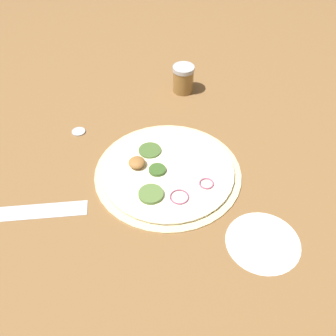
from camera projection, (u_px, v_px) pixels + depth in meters
The scene contains 5 objects.
ground_plane at pixel (168, 173), 0.91m from camera, with size 3.00×3.00×0.00m, color brown.
pizza at pixel (167, 172), 0.90m from camera, with size 0.34×0.34×0.03m.
spice_jar at pixel (183, 79), 1.11m from camera, with size 0.06×0.06×0.08m.
loose_cap at pixel (78, 131), 1.01m from camera, with size 0.03×0.03×0.01m.
flour_patch at pixel (263, 242), 0.78m from camera, with size 0.15×0.15×0.00m.
Camera 1 is at (-0.09, -0.62, 0.66)m, focal length 42.00 mm.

